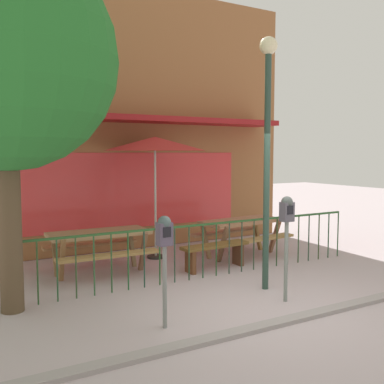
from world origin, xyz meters
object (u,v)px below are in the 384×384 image
at_px(street_tree, 4,59).
at_px(parking_meter_near, 164,242).
at_px(picnic_table_left, 99,240).
at_px(parking_meter_far, 287,221).
at_px(street_lamp, 267,127).
at_px(patio_umbrella, 155,144).
at_px(patio_bench, 215,251).
at_px(picnic_table_right, 241,227).

bearing_deg(street_tree, parking_meter_near, -45.46).
bearing_deg(parking_meter_near, picnic_table_left, 87.36).
height_order(parking_meter_far, street_tree, street_tree).
xyz_separation_m(parking_meter_far, street_lamp, (0.14, 0.64, 1.39)).
bearing_deg(street_lamp, patio_umbrella, 101.92).
height_order(patio_umbrella, parking_meter_far, patio_umbrella).
bearing_deg(patio_bench, street_lamp, -89.49).
xyz_separation_m(patio_bench, parking_meter_far, (-0.12, -2.11, 0.86)).
bearing_deg(street_tree, street_lamp, -14.18).
height_order(patio_bench, parking_meter_near, parking_meter_near).
bearing_deg(patio_umbrella, street_tree, -148.51).
xyz_separation_m(picnic_table_right, patio_umbrella, (-1.68, 0.70, 1.76)).
height_order(picnic_table_right, parking_meter_near, parking_meter_near).
height_order(picnic_table_left, parking_meter_far, parking_meter_far).
bearing_deg(street_tree, picnic_table_right, 14.09).
relative_size(picnic_table_left, parking_meter_near, 1.28).
distance_m(street_tree, street_lamp, 3.92).
distance_m(parking_meter_far, street_lamp, 1.54).
bearing_deg(parking_meter_near, street_tree, 134.54).
bearing_deg(picnic_table_right, patio_umbrella, 157.30).
distance_m(patio_umbrella, street_lamp, 2.92).
bearing_deg(picnic_table_left, parking_meter_far, -57.14).
relative_size(picnic_table_left, picnic_table_right, 0.95).
xyz_separation_m(patio_umbrella, patio_bench, (0.59, -1.38, -2.02)).
bearing_deg(street_lamp, picnic_table_right, 63.24).
distance_m(parking_meter_near, street_tree, 3.24).
xyz_separation_m(patio_bench, parking_meter_near, (-2.13, -2.12, 0.75)).
relative_size(picnic_table_left, street_lamp, 0.46).
bearing_deg(street_tree, parking_meter_far, -23.78).
height_order(picnic_table_right, street_lamp, street_lamp).
xyz_separation_m(patio_umbrella, parking_meter_near, (-1.55, -3.50, -1.27)).
xyz_separation_m(parking_meter_near, street_lamp, (2.15, 0.65, 1.50)).
distance_m(patio_bench, street_tree, 4.85).
bearing_deg(parking_meter_near, picnic_table_right, 40.90).
bearing_deg(street_lamp, parking_meter_near, -163.08).
relative_size(patio_bench, street_tree, 0.28).
distance_m(patio_umbrella, patio_bench, 2.51).
xyz_separation_m(picnic_table_right, street_tree, (-4.79, -1.20, 2.83)).
bearing_deg(patio_umbrella, patio_bench, -66.88).
bearing_deg(parking_meter_far, parking_meter_near, -179.53).
height_order(patio_umbrella, patio_bench, patio_umbrella).
distance_m(picnic_table_right, patio_bench, 1.31).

